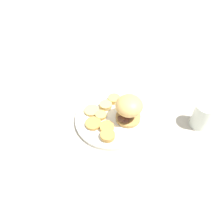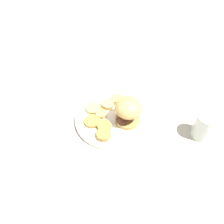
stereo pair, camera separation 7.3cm
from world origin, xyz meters
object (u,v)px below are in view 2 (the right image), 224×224
dinner_plate (112,118)px  fork (138,77)px  sandwich (128,111)px  drinking_glass (204,126)px

dinner_plate → fork: 0.25m
dinner_plate → sandwich: sandwich is taller
fork → drinking_glass: (-0.33, 0.09, 0.04)m
dinner_plate → sandwich: size_ratio=2.71×
drinking_glass → sandwich: bearing=31.6°
sandwich → drinking_glass: sandwich is taller
dinner_plate → fork: dinner_plate is taller
sandwich → drinking_glass: (-0.20, -0.13, -0.02)m
drinking_glass → dinner_plate: bearing=30.9°
dinner_plate → fork: bearing=-71.4°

